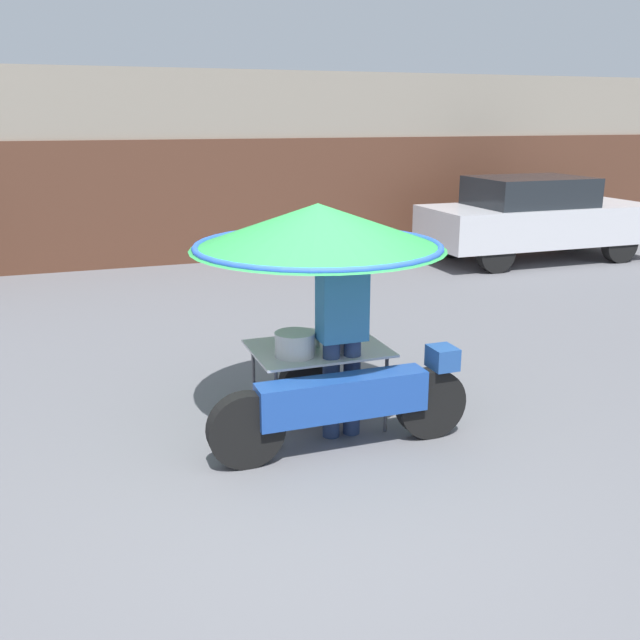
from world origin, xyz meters
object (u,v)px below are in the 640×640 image
Objects in this scene: vendor_motorcycle_cart at (321,253)px; vendor_person at (342,326)px; potted_plant at (583,220)px; parked_car at (535,217)px.

vendor_motorcycle_cart is 1.28× the size of vendor_person.
vendor_person is 2.07× the size of potted_plant.
parked_car is at bearing -147.99° from potted_plant.
vendor_person is 0.40× the size of parked_car.
vendor_motorcycle_cart is 0.61m from vendor_person.
parked_car reaches higher than potted_plant.
parked_car is (6.11, 5.52, -0.71)m from vendor_motorcycle_cart.
vendor_motorcycle_cart reaches higher than vendor_person.
vendor_motorcycle_cart is at bearing 112.16° from vendor_person.
vendor_person reaches higher than potted_plant.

